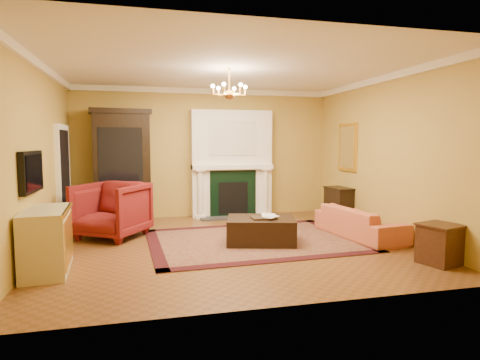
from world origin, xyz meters
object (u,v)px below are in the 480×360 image
object	(u,v)px
china_cabinet	(122,168)
leather_ottoman	(261,230)
commode	(47,240)
coral_sofa	(359,217)
end_table	(440,245)
pedestal_table	(77,214)
console_table	(339,205)
wingback_armchair	(111,207)

from	to	relation	value
china_cabinet	leather_ottoman	xyz separation A→B (m)	(2.44, -2.58, -0.95)
china_cabinet	commode	size ratio (longest dim) A/B	2.05
coral_sofa	end_table	xyz separation A→B (m)	(0.27, -1.76, -0.09)
pedestal_table	end_table	bearing A→B (deg)	-31.72
console_table	leather_ottoman	size ratio (longest dim) A/B	0.63
china_cabinet	commode	bearing A→B (deg)	-110.69
china_cabinet	wingback_armchair	xyz separation A→B (m)	(-0.12, -1.54, -0.62)
china_cabinet	end_table	xyz separation A→B (m)	(4.62, -4.33, -0.91)
china_cabinet	wingback_armchair	world-z (taller)	china_cabinet
coral_sofa	leather_ottoman	distance (m)	1.91
wingback_armchair	coral_sofa	size ratio (longest dim) A/B	0.59
china_cabinet	pedestal_table	size ratio (longest dim) A/B	3.66
end_table	console_table	world-z (taller)	console_table
console_table	leather_ottoman	world-z (taller)	console_table
pedestal_table	coral_sofa	xyz separation A→B (m)	(5.15, -1.59, -0.00)
pedestal_table	leather_ottoman	bearing A→B (deg)	-26.30
commode	leather_ottoman	bearing A→B (deg)	8.93
china_cabinet	leather_ottoman	size ratio (longest dim) A/B	2.04
end_table	commode	bearing A→B (deg)	170.00
commode	coral_sofa	size ratio (longest dim) A/B	0.61
wingback_armchair	pedestal_table	bearing A→B (deg)	172.42
china_cabinet	leather_ottoman	bearing A→B (deg)	-53.45
wingback_armchair	coral_sofa	bearing A→B (deg)	18.94
leather_ottoman	commode	bearing A→B (deg)	-151.82
coral_sofa	leather_ottoman	bearing A→B (deg)	82.56
wingback_armchair	end_table	size ratio (longest dim) A/B	2.02
end_table	coral_sofa	bearing A→B (deg)	98.75
commode	leather_ottoman	size ratio (longest dim) A/B	1.00
china_cabinet	coral_sofa	distance (m)	5.12
pedestal_table	end_table	distance (m)	6.37
wingback_armchair	pedestal_table	distance (m)	0.90
commode	end_table	size ratio (longest dim) A/B	2.07
commode	wingback_armchair	bearing A→B (deg)	64.19
end_table	console_table	xyz separation A→B (m)	(0.06, 3.22, 0.09)
china_cabinet	pedestal_table	xyz separation A→B (m)	(-0.80, -0.98, -0.81)
coral_sofa	end_table	size ratio (longest dim) A/B	3.41
wingback_armchair	end_table	bearing A→B (deg)	1.44
pedestal_table	console_table	bearing A→B (deg)	-1.33
wingback_armchair	commode	distance (m)	1.97
commode	coral_sofa	xyz separation A→B (m)	(5.18, 0.80, -0.06)
pedestal_table	leather_ottoman	size ratio (longest dim) A/B	0.56
wingback_armchair	china_cabinet	bearing A→B (deg)	117.50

